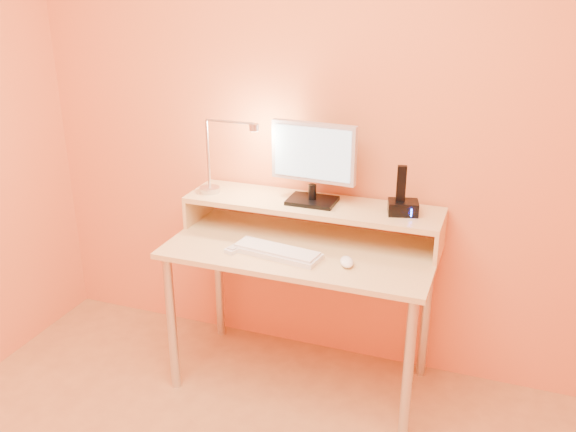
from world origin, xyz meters
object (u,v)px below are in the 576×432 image
at_px(phone_dock, 403,208).
at_px(keyboard, 277,253).
at_px(mouse, 347,262).
at_px(remote_control, 241,246).
at_px(lamp_base, 210,190).
at_px(monitor_panel, 314,152).

height_order(phone_dock, keyboard, phone_dock).
height_order(keyboard, mouse, mouse).
height_order(keyboard, remote_control, keyboard).
bearing_deg(keyboard, phone_dock, 36.93).
relative_size(lamp_base, keyboard, 0.25).
bearing_deg(remote_control, monitor_panel, 65.12).
height_order(lamp_base, mouse, lamp_base).
height_order(monitor_panel, lamp_base, monitor_panel).
relative_size(keyboard, mouse, 3.98).
relative_size(phone_dock, remote_control, 0.72).
relative_size(lamp_base, mouse, 1.00).
xyz_separation_m(monitor_panel, keyboard, (-0.07, -0.28, -0.39)).
bearing_deg(lamp_base, keyboard, -28.57).
height_order(lamp_base, keyboard, lamp_base).
distance_m(mouse, remote_control, 0.49).
bearing_deg(phone_dock, remote_control, -173.19).
distance_m(phone_dock, remote_control, 0.74).
bearing_deg(remote_control, mouse, 17.11).
distance_m(phone_dock, mouse, 0.36).
relative_size(lamp_base, phone_dock, 0.77).
bearing_deg(lamp_base, phone_dock, 1.85).
bearing_deg(lamp_base, monitor_panel, 4.48).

